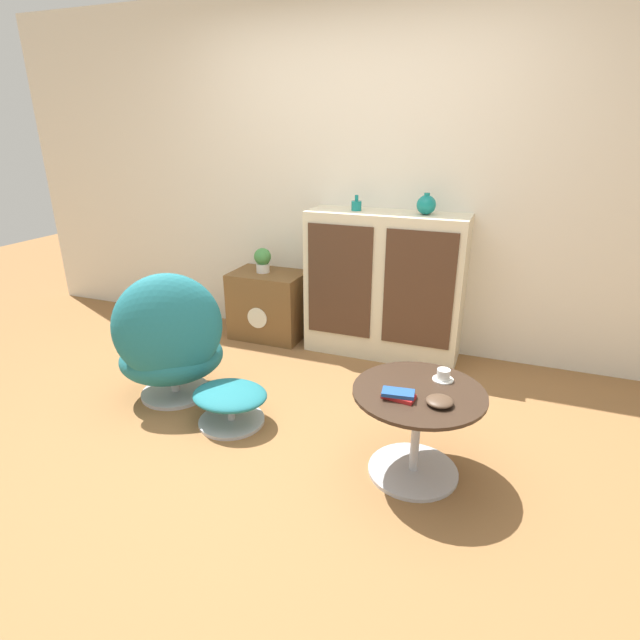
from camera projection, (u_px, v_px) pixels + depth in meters
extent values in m
plane|color=olive|center=(269.00, 447.00, 2.79)|extent=(12.00, 12.00, 0.00)
cube|color=silver|center=(362.00, 180.00, 3.78)|extent=(6.40, 0.06, 2.60)
cube|color=beige|center=(384.00, 286.00, 3.77)|extent=(1.17, 0.37, 1.10)
cube|color=#472D1E|center=(339.00, 282.00, 3.69)|extent=(0.49, 0.01, 0.84)
cube|color=#472D1E|center=(418.00, 290.00, 3.49)|extent=(0.49, 0.01, 0.84)
cube|color=brown|center=(269.00, 305.00, 4.19)|extent=(0.59, 0.41, 0.56)
cylinder|color=beige|center=(257.00, 318.00, 4.02)|extent=(0.17, 0.01, 0.17)
cylinder|color=#B7B7BC|center=(176.00, 392.00, 3.35)|extent=(0.45, 0.45, 0.02)
cylinder|color=#B7B7BC|center=(175.00, 384.00, 3.33)|extent=(0.06, 0.06, 0.09)
ellipsoid|color=#1E6B75|center=(172.00, 357.00, 3.25)|extent=(0.86, 0.84, 0.31)
ellipsoid|color=#1E6B75|center=(168.00, 327.00, 3.05)|extent=(0.77, 0.73, 0.70)
cylinder|color=#B7B7BC|center=(232.00, 421.00, 3.02)|extent=(0.40, 0.40, 0.02)
cylinder|color=#B7B7BC|center=(231.00, 411.00, 3.00)|extent=(0.04, 0.04, 0.12)
ellipsoid|color=#1E6B75|center=(230.00, 395.00, 2.96)|extent=(0.46, 0.39, 0.09)
cylinder|color=#B7B7BC|center=(413.00, 470.00, 2.59)|extent=(0.46, 0.46, 0.02)
cylinder|color=#B7B7BC|center=(416.00, 433.00, 2.50)|extent=(0.04, 0.04, 0.44)
cylinder|color=#332319|center=(419.00, 392.00, 2.42)|extent=(0.65, 0.65, 0.02)
cylinder|color=#147A75|center=(356.00, 206.00, 3.64)|extent=(0.07, 0.07, 0.07)
cylinder|color=#147A75|center=(357.00, 198.00, 3.62)|extent=(0.03, 0.03, 0.04)
ellipsoid|color=#147A75|center=(426.00, 205.00, 3.46)|extent=(0.13, 0.13, 0.13)
cylinder|color=#147A75|center=(427.00, 194.00, 3.43)|extent=(0.04, 0.04, 0.02)
cylinder|color=silver|center=(263.00, 268.00, 4.08)|extent=(0.11, 0.11, 0.07)
sphere|color=#478E47|center=(263.00, 257.00, 4.05)|extent=(0.14, 0.14, 0.14)
cylinder|color=white|center=(443.00, 379.00, 2.52)|extent=(0.11, 0.11, 0.01)
cylinder|color=white|center=(443.00, 375.00, 2.51)|extent=(0.07, 0.07, 0.06)
cube|color=red|center=(399.00, 396.00, 2.35)|extent=(0.16, 0.10, 0.02)
cube|color=#1E478C|center=(398.00, 393.00, 2.34)|extent=(0.16, 0.10, 0.02)
ellipsoid|color=#4C3828|center=(440.00, 401.00, 2.29)|extent=(0.13, 0.13, 0.04)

